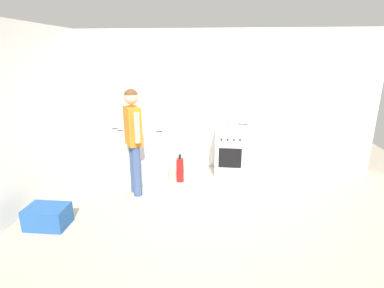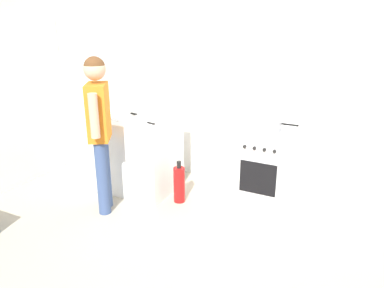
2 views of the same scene
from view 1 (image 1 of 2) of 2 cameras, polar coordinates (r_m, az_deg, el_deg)
ground_plane at (r=4.34m, az=2.77°, el=-13.25°), size 8.00×8.00×0.00m
back_wall at (r=5.76m, az=3.90°, el=8.17°), size 6.00×0.10×2.60m
side_wall_left at (r=5.05m, az=-27.81°, el=4.97°), size 0.10×3.10×2.60m
counter_unit at (r=5.45m, az=-10.87°, el=-1.85°), size 1.30×0.70×0.90m
oven_left at (r=5.61m, az=7.18°, el=-1.38°), size 0.54×0.62×0.85m
pot at (r=5.51m, az=7.74°, el=3.44°), size 0.38×0.20×0.11m
knife_paring at (r=5.44m, az=-14.11°, el=2.90°), size 0.21×0.05×0.01m
knife_bread at (r=5.20m, az=-12.46°, el=2.37°), size 0.35×0.12×0.01m
knife_chef at (r=5.13m, az=-7.12°, el=2.45°), size 0.31×0.10×0.01m
knife_utility at (r=5.40m, az=-9.53°, el=3.09°), size 0.25×0.11×0.01m
person at (r=4.65m, az=-11.14°, el=2.10°), size 0.35×0.50×1.68m
fire_extinguisher at (r=5.27m, az=-2.29°, el=-4.91°), size 0.13×0.13×0.50m
recycling_crate_lower at (r=4.43m, az=-25.79°, el=-12.32°), size 0.52×0.36×0.28m
larder_cabinet at (r=6.07m, az=-18.60°, el=4.89°), size 0.48×0.44×2.00m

